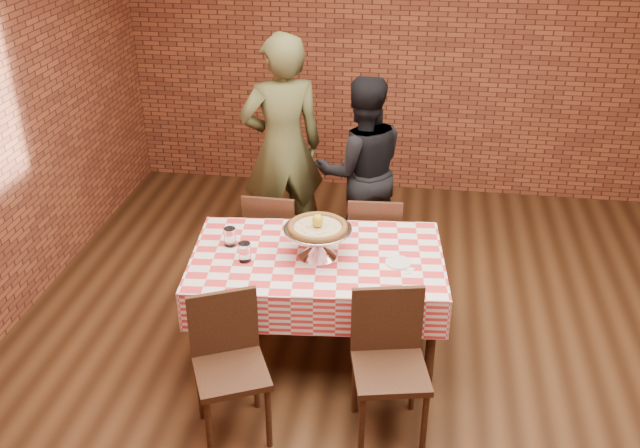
% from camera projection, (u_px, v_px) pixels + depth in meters
% --- Properties ---
extents(ground, '(6.00, 6.00, 0.00)m').
position_uv_depth(ground, '(390.00, 381.00, 4.65)').
color(ground, black).
rests_on(ground, ground).
extents(back_wall, '(5.50, 0.00, 5.50)m').
position_uv_depth(back_wall, '(417.00, 46.00, 6.58)').
color(back_wall, brown).
rests_on(back_wall, ground).
extents(table, '(1.69, 1.12, 0.75)m').
position_uv_depth(table, '(317.00, 304.00, 4.77)').
color(table, '#432818').
rests_on(table, ground).
extents(tablecloth, '(1.73, 1.16, 0.28)m').
position_uv_depth(tablecloth, '(317.00, 273.00, 4.66)').
color(tablecloth, '#E53438').
rests_on(tablecloth, table).
extents(pizza_stand, '(0.47, 0.47, 0.20)m').
position_uv_depth(pizza_stand, '(318.00, 242.00, 4.54)').
color(pizza_stand, silver).
rests_on(pizza_stand, tablecloth).
extents(pizza, '(0.40, 0.40, 0.03)m').
position_uv_depth(pizza, '(318.00, 228.00, 4.49)').
color(pizza, beige).
rests_on(pizza, pizza_stand).
extents(lemon, '(0.07, 0.07, 0.09)m').
position_uv_depth(lemon, '(318.00, 221.00, 4.47)').
color(lemon, yellow).
rests_on(lemon, pizza).
extents(water_glass_left, '(0.09, 0.09, 0.13)m').
position_uv_depth(water_glass_left, '(245.00, 252.00, 4.50)').
color(water_glass_left, white).
rests_on(water_glass_left, tablecloth).
extents(water_glass_right, '(0.09, 0.09, 0.13)m').
position_uv_depth(water_glass_right, '(230.00, 237.00, 4.68)').
color(water_glass_right, white).
rests_on(water_glass_right, tablecloth).
extents(side_plate, '(0.18, 0.18, 0.01)m').
position_uv_depth(side_plate, '(398.00, 263.00, 4.50)').
color(side_plate, white).
rests_on(side_plate, tablecloth).
extents(sweetener_packet_a, '(0.06, 0.05, 0.00)m').
position_uv_depth(sweetener_packet_a, '(407.00, 272.00, 4.41)').
color(sweetener_packet_a, white).
rests_on(sweetener_packet_a, tablecloth).
extents(sweetener_packet_b, '(0.06, 0.05, 0.00)m').
position_uv_depth(sweetener_packet_b, '(410.00, 269.00, 4.44)').
color(sweetener_packet_b, white).
rests_on(sweetener_packet_b, tablecloth).
extents(condiment_caddy, '(0.12, 0.11, 0.14)m').
position_uv_depth(condiment_caddy, '(322.00, 225.00, 4.81)').
color(condiment_caddy, silver).
rests_on(condiment_caddy, tablecloth).
extents(chair_near_left, '(0.53, 0.53, 0.88)m').
position_uv_depth(chair_near_left, '(231.00, 374.00, 4.05)').
color(chair_near_left, '#432818').
rests_on(chair_near_left, ground).
extents(chair_near_right, '(0.50, 0.50, 0.90)m').
position_uv_depth(chair_near_right, '(390.00, 372.00, 4.05)').
color(chair_near_right, '#432818').
rests_on(chair_near_right, ground).
extents(chair_far_left, '(0.39, 0.39, 0.86)m').
position_uv_depth(chair_far_left, '(275.00, 239.00, 5.45)').
color(chair_far_left, '#432818').
rests_on(chair_far_left, ground).
extents(chair_far_right, '(0.42, 0.42, 0.87)m').
position_uv_depth(chair_far_right, '(374.00, 243.00, 5.38)').
color(chair_far_right, '#432818').
rests_on(chair_far_right, ground).
extents(diner_olive, '(0.81, 0.70, 1.87)m').
position_uv_depth(diner_olive, '(282.00, 148.00, 5.73)').
color(diner_olive, '#4A4C2A').
rests_on(diner_olive, ground).
extents(diner_black, '(0.90, 0.79, 1.56)m').
position_uv_depth(diner_black, '(361.00, 171.00, 5.72)').
color(diner_black, black).
rests_on(diner_black, ground).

